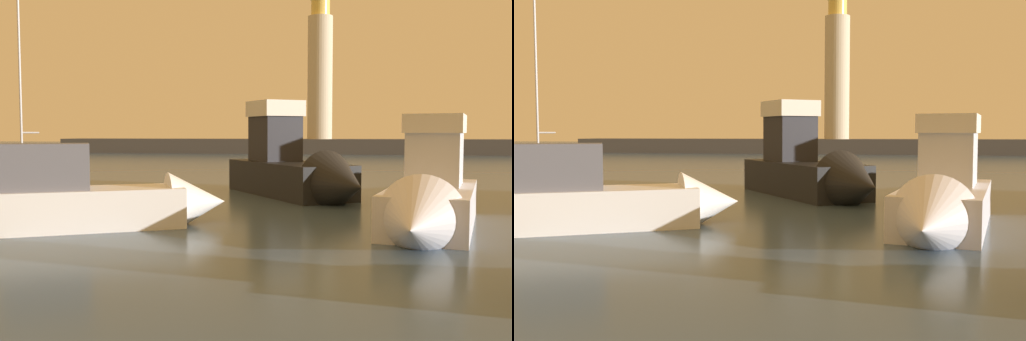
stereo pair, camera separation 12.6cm
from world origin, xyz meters
TOP-DOWN VIEW (x-y plane):
  - ground_plane at (0.00, 31.82)m, footprint 220.00×220.00m
  - breakwater at (0.00, 63.64)m, footprint 62.63×4.95m
  - lighthouse at (0.13, 63.64)m, footprint 2.87×2.87m
  - motorboat_0 at (2.57, 18.74)m, footprint 6.60×7.96m
  - motorboat_3 at (6.55, 11.81)m, footprint 3.44×7.42m
  - motorboat_5 at (-1.80, 10.85)m, footprint 6.96×4.79m
  - sailboat_moored at (-12.69, 24.72)m, footprint 4.01×7.12m

SIDE VIEW (x-z plane):
  - ground_plane at x=0.00m, z-range 0.00..0.00m
  - sailboat_moored at x=-12.69m, z-range -4.14..5.19m
  - motorboat_5 at x=-1.80m, z-range -0.49..1.96m
  - breakwater at x=0.00m, z-range 0.00..1.71m
  - motorboat_3 at x=6.55m, z-range -0.80..2.54m
  - motorboat_0 at x=2.57m, z-range -1.03..3.13m
  - lighthouse at x=0.13m, z-range 1.26..18.46m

